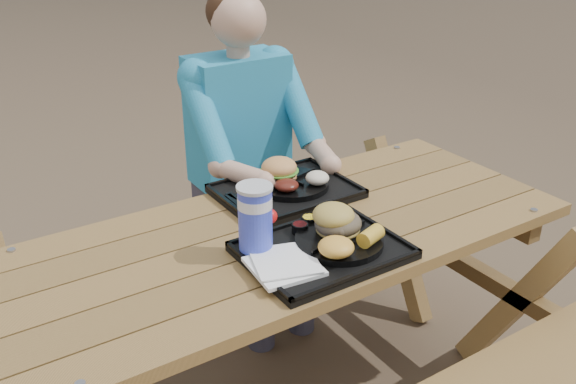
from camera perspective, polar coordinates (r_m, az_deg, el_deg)
picnic_table at (r=2.20m, az=0.00°, el=-11.94°), size 1.80×1.49×0.75m
tray_near at (r=1.87m, az=3.09°, el=-5.31°), size 0.45×0.35×0.02m
tray_far at (r=2.22m, az=-0.18°, el=-0.01°), size 0.45×0.35×0.02m
plate_near at (r=1.88m, az=4.55°, el=-4.38°), size 0.26×0.26×0.02m
plate_far at (r=2.23m, az=0.33°, el=0.73°), size 0.26×0.26×0.02m
napkin_stack at (r=1.76m, az=-0.35°, el=-6.50°), size 0.20×0.20×0.02m
soda_cup at (r=1.80m, az=-2.93°, el=-2.56°), size 0.10×0.10×0.20m
condiment_bbq at (r=1.93m, az=1.07°, el=-3.23°), size 0.05×0.05×0.03m
condiment_mustard at (r=1.97m, az=1.92°, el=-2.60°), size 0.05×0.05×0.03m
sandwich at (r=1.88m, az=4.51°, el=-1.68°), size 0.13×0.13×0.14m
mac_cheese at (r=1.78m, az=4.30°, el=-4.90°), size 0.10×0.10×0.05m
corn_cob at (r=1.85m, az=7.36°, el=-3.90°), size 0.10×0.10×0.05m
cutlery_far at (r=2.13m, az=-4.06°, el=-0.80°), size 0.05×0.16×0.01m
burger at (r=2.23m, az=-0.80°, el=2.60°), size 0.13×0.13×0.11m
baked_beans at (r=2.15m, az=-0.13°, el=0.61°), size 0.08×0.08×0.04m
potato_salad at (r=2.20m, az=2.62°, el=1.26°), size 0.08×0.08×0.05m
diner at (r=2.67m, az=-4.09°, el=1.66°), size 0.48×0.84×1.28m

